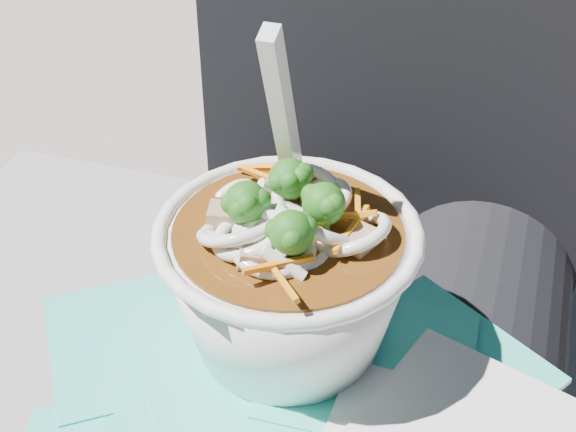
% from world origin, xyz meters
% --- Properties ---
extents(person_body, '(0.34, 0.94, 1.02)m').
position_xyz_m(person_body, '(0.00, 0.09, 0.57)').
color(person_body, black).
rests_on(person_body, ground).
extents(plastic_bag, '(0.36, 0.33, 0.02)m').
position_xyz_m(plastic_bag, '(0.00, -0.04, 0.64)').
color(plastic_bag, '#2FC4AF').
rests_on(plastic_bag, lap).
extents(udon_bowl, '(0.16, 0.16, 0.21)m').
position_xyz_m(udon_bowl, '(-0.02, 0.01, 0.70)').
color(udon_bowl, white).
rests_on(udon_bowl, plastic_bag).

